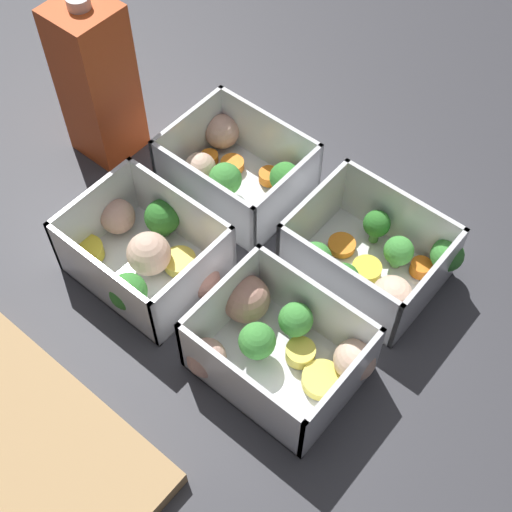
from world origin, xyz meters
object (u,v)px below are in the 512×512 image
object	(u,v)px
container_near_right	(234,169)
juice_carton	(97,82)
container_near_left	(373,261)
container_far_right	(148,253)
container_far_left	(275,341)

from	to	relation	value
container_near_right	juice_carton	xyz separation A→B (m)	(0.15, 0.05, 0.07)
container_near_left	juice_carton	xyz separation A→B (m)	(0.35, 0.04, 0.07)
container_near_left	container_far_right	distance (m)	0.23
container_far_left	juice_carton	distance (m)	0.35
container_near_left	container_far_left	bearing A→B (deg)	81.87
container_near_left	juice_carton	distance (m)	0.36
container_near_left	container_near_right	xyz separation A→B (m)	(0.19, -0.01, -0.00)
container_far_left	container_far_right	bearing A→B (deg)	1.34
container_far_right	container_near_right	bearing A→B (deg)	-86.77
container_near_right	juice_carton	distance (m)	0.18
container_far_left	juice_carton	world-z (taller)	juice_carton
container_far_right	juice_carton	xyz separation A→B (m)	(0.16, -0.10, 0.07)
container_far_left	container_far_right	xyz separation A→B (m)	(0.16, 0.00, -0.00)
juice_carton	container_near_left	bearing A→B (deg)	-173.31
container_near_right	container_far_left	bearing A→B (deg)	141.04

